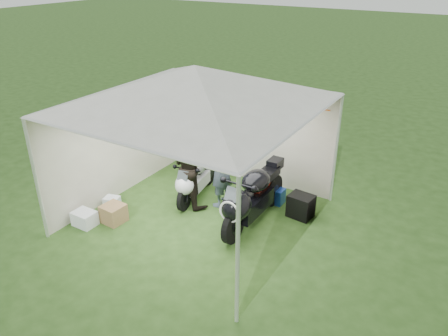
{
  "coord_description": "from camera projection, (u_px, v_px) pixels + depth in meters",
  "views": [
    {
      "loc": [
        4.24,
        -6.04,
        4.62
      ],
      "look_at": [
        0.37,
        0.35,
        1.02
      ],
      "focal_mm": 35.0,
      "sensor_mm": 36.0,
      "label": 1
    }
  ],
  "objects": [
    {
      "name": "person_dark_jacket",
      "position": [
        191.0,
        166.0,
        8.76
      ],
      "size": [
        0.97,
        0.85,
        1.7
      ],
      "primitive_type": "imported",
      "rotation": [
        0.0,
        0.0,
        2.86
      ],
      "color": "black",
      "rests_on": "ground"
    },
    {
      "name": "ground",
      "position": [
        199.0,
        217.0,
        8.63
      ],
      "size": [
        80.0,
        80.0,
        0.0
      ],
      "primitive_type": "plane",
      "color": "#254416",
      "rests_on": "ground"
    },
    {
      "name": "crate_2",
      "position": [
        112.0,
        202.0,
        8.95
      ],
      "size": [
        0.35,
        0.31,
        0.22
      ],
      "primitive_type": "cube",
      "rotation": [
        0.0,
        0.0,
        0.26
      ],
      "color": "white",
      "rests_on": "ground"
    },
    {
      "name": "motorcycle_white",
      "position": [
        195.0,
        177.0,
        9.12
      ],
      "size": [
        0.58,
        1.76,
        0.87
      ],
      "rotation": [
        0.0,
        0.0,
        0.17
      ],
      "color": "black",
      "rests_on": "ground"
    },
    {
      "name": "canopy_tent",
      "position": [
        196.0,
        89.0,
        7.54
      ],
      "size": [
        5.66,
        5.66,
        3.0
      ],
      "color": "silver",
      "rests_on": "ground"
    },
    {
      "name": "crate_1",
      "position": [
        114.0,
        214.0,
        8.41
      ],
      "size": [
        0.42,
        0.42,
        0.36
      ],
      "primitive_type": "cube",
      "rotation": [
        0.0,
        0.0,
        -0.06
      ],
      "color": "olive",
      "rests_on": "ground"
    },
    {
      "name": "motorcycle_black",
      "position": [
        251.0,
        197.0,
        8.12
      ],
      "size": [
        0.51,
        2.23,
        1.1
      ],
      "rotation": [
        0.0,
        0.0,
        -0.01
      ],
      "color": "black",
      "rests_on": "ground"
    },
    {
      "name": "crate_0",
      "position": [
        85.0,
        218.0,
        8.32
      ],
      "size": [
        0.43,
        0.33,
        0.28
      ],
      "primitive_type": "cube",
      "rotation": [
        0.0,
        0.0,
        -0.0
      ],
      "color": "silver",
      "rests_on": "ground"
    },
    {
      "name": "equipment_box",
      "position": [
        301.0,
        206.0,
        8.56
      ],
      "size": [
        0.5,
        0.42,
        0.47
      ],
      "primitive_type": "cube",
      "rotation": [
        0.0,
        0.0,
        -0.11
      ],
      "color": "black",
      "rests_on": "ground"
    },
    {
      "name": "paddock_stand",
      "position": [
        274.0,
        195.0,
        9.1
      ],
      "size": [
        0.43,
        0.27,
        0.32
      ],
      "primitive_type": "cube",
      "rotation": [
        0.0,
        0.0,
        -0.01
      ],
      "color": "blue",
      "rests_on": "ground"
    },
    {
      "name": "person_blue_jacket",
      "position": [
        221.0,
        168.0,
        8.74
      ],
      "size": [
        0.4,
        0.61,
        1.67
      ],
      "primitive_type": "imported",
      "rotation": [
        0.0,
        0.0,
        -1.56
      ],
      "color": "slate",
      "rests_on": "ground"
    }
  ]
}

